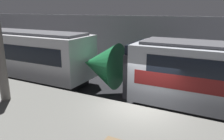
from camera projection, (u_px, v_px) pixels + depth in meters
The scene contains 4 objects.
ground_plane at pixel (140, 128), 9.40m from camera, with size 120.00×120.00×0.00m, color black.
station_rear_barrier at pixel (178, 50), 15.04m from camera, with size 50.00×0.15×4.50m.
support_pillar_near at pixel (1, 62), 9.29m from camera, with size 0.39×0.39×3.44m.
train_modern at pixel (14, 54), 16.05m from camera, with size 16.37×2.98×3.51m.
Camera 1 is at (2.75, -8.01, 4.96)m, focal length 35.00 mm.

